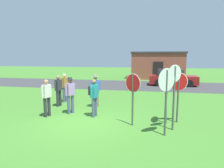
{
  "coord_description": "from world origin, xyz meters",
  "views": [
    {
      "loc": [
        2.72,
        -7.63,
        2.71
      ],
      "look_at": [
        0.76,
        2.23,
        1.3
      ],
      "focal_mm": 31.87,
      "sensor_mm": 36.0,
      "label": 1
    }
  ],
  "objects_px": {
    "stop_sign_rear_left": "(166,91)",
    "person_on_left": "(94,95)",
    "stop_sign_leaning_left": "(166,90)",
    "stop_sign_leaning_right": "(133,90)",
    "person_holding_notes": "(95,89)",
    "person_in_teal": "(65,86)",
    "person_near_signs": "(47,96)",
    "parked_car_on_street": "(172,78)",
    "stop_sign_center_cluster": "(178,89)",
    "person_in_blue": "(59,89)",
    "person_with_sunhat": "(70,93)",
    "stop_sign_tallest": "(174,87)"
  },
  "relations": [
    {
      "from": "stop_sign_leaning_right",
      "to": "person_holding_notes",
      "type": "distance_m",
      "value": 3.31
    },
    {
      "from": "stop_sign_tallest",
      "to": "stop_sign_center_cluster",
      "type": "xyz_separation_m",
      "value": [
        0.26,
        0.9,
        -0.2
      ]
    },
    {
      "from": "person_near_signs",
      "to": "stop_sign_rear_left",
      "type": "bearing_deg",
      "value": 1.52
    },
    {
      "from": "parked_car_on_street",
      "to": "person_in_teal",
      "type": "height_order",
      "value": "person_in_teal"
    },
    {
      "from": "stop_sign_center_cluster",
      "to": "person_in_blue",
      "type": "height_order",
      "value": "stop_sign_center_cluster"
    },
    {
      "from": "stop_sign_center_cluster",
      "to": "person_on_left",
      "type": "bearing_deg",
      "value": 177.94
    },
    {
      "from": "person_holding_notes",
      "to": "person_near_signs",
      "type": "bearing_deg",
      "value": -129.83
    },
    {
      "from": "stop_sign_leaning_left",
      "to": "person_holding_notes",
      "type": "bearing_deg",
      "value": 136.36
    },
    {
      "from": "person_in_teal",
      "to": "stop_sign_tallest",
      "type": "bearing_deg",
      "value": -30.83
    },
    {
      "from": "stop_sign_leaning_left",
      "to": "stop_sign_tallest",
      "type": "distance_m",
      "value": 0.68
    },
    {
      "from": "stop_sign_rear_left",
      "to": "person_with_sunhat",
      "type": "height_order",
      "value": "stop_sign_rear_left"
    },
    {
      "from": "parked_car_on_street",
      "to": "stop_sign_center_cluster",
      "type": "xyz_separation_m",
      "value": [
        -0.84,
        -10.92,
        0.72
      ]
    },
    {
      "from": "stop_sign_tallest",
      "to": "person_in_teal",
      "type": "bearing_deg",
      "value": 149.17
    },
    {
      "from": "stop_sign_leaning_left",
      "to": "person_near_signs",
      "type": "bearing_deg",
      "value": 166.65
    },
    {
      "from": "stop_sign_leaning_right",
      "to": "parked_car_on_street",
      "type": "bearing_deg",
      "value": 77.34
    },
    {
      "from": "stop_sign_tallest",
      "to": "person_with_sunhat",
      "type": "relative_size",
      "value": 1.39
    },
    {
      "from": "person_holding_notes",
      "to": "person_in_blue",
      "type": "bearing_deg",
      "value": -175.1
    },
    {
      "from": "stop_sign_tallest",
      "to": "person_with_sunhat",
      "type": "height_order",
      "value": "stop_sign_tallest"
    },
    {
      "from": "person_in_blue",
      "to": "stop_sign_center_cluster",
      "type": "bearing_deg",
      "value": -14.59
    },
    {
      "from": "stop_sign_tallest",
      "to": "stop_sign_leaning_right",
      "type": "xyz_separation_m",
      "value": [
        -1.51,
        0.19,
        -0.2
      ]
    },
    {
      "from": "stop_sign_center_cluster",
      "to": "person_holding_notes",
      "type": "xyz_separation_m",
      "value": [
        -3.97,
        1.73,
        -0.42
      ]
    },
    {
      "from": "person_with_sunhat",
      "to": "person_in_blue",
      "type": "xyz_separation_m",
      "value": [
        -1.19,
        1.19,
        -0.03
      ]
    },
    {
      "from": "person_in_teal",
      "to": "person_on_left",
      "type": "height_order",
      "value": "same"
    },
    {
      "from": "stop_sign_leaning_left",
      "to": "person_holding_notes",
      "type": "distance_m",
      "value": 4.72
    },
    {
      "from": "stop_sign_tallest",
      "to": "stop_sign_leaning_right",
      "type": "bearing_deg",
      "value": 172.65
    },
    {
      "from": "stop_sign_leaning_right",
      "to": "person_in_blue",
      "type": "bearing_deg",
      "value": 151.8
    },
    {
      "from": "parked_car_on_street",
      "to": "stop_sign_leaning_right",
      "type": "bearing_deg",
      "value": -102.66
    },
    {
      "from": "person_holding_notes",
      "to": "person_with_sunhat",
      "type": "relative_size",
      "value": 1.0
    },
    {
      "from": "stop_sign_leaning_left",
      "to": "stop_sign_leaning_right",
      "type": "relative_size",
      "value": 1.13
    },
    {
      "from": "person_with_sunhat",
      "to": "stop_sign_tallest",
      "type": "bearing_deg",
      "value": -15.58
    },
    {
      "from": "stop_sign_center_cluster",
      "to": "person_on_left",
      "type": "height_order",
      "value": "stop_sign_center_cluster"
    },
    {
      "from": "person_in_teal",
      "to": "stop_sign_leaning_right",
      "type": "bearing_deg",
      "value": -37.23
    },
    {
      "from": "stop_sign_leaning_left",
      "to": "person_in_teal",
      "type": "xyz_separation_m",
      "value": [
        -5.53,
        4.09,
        -0.65
      ]
    },
    {
      "from": "stop_sign_rear_left",
      "to": "parked_car_on_street",
      "type": "bearing_deg",
      "value": 83.23
    },
    {
      "from": "parked_car_on_street",
      "to": "stop_sign_leaning_left",
      "type": "distance_m",
      "value": 12.53
    },
    {
      "from": "stop_sign_rear_left",
      "to": "person_on_left",
      "type": "height_order",
      "value": "stop_sign_rear_left"
    },
    {
      "from": "stop_sign_leaning_left",
      "to": "stop_sign_tallest",
      "type": "bearing_deg",
      "value": 61.81
    },
    {
      "from": "parked_car_on_street",
      "to": "stop_sign_tallest",
      "type": "distance_m",
      "value": 11.91
    },
    {
      "from": "stop_sign_center_cluster",
      "to": "stop_sign_leaning_right",
      "type": "bearing_deg",
      "value": -158.38
    },
    {
      "from": "parked_car_on_street",
      "to": "stop_sign_rear_left",
      "type": "relative_size",
      "value": 2.22
    },
    {
      "from": "parked_car_on_street",
      "to": "stop_sign_leaning_left",
      "type": "xyz_separation_m",
      "value": [
        -1.42,
        -12.42,
        0.91
      ]
    },
    {
      "from": "stop_sign_leaning_left",
      "to": "stop_sign_center_cluster",
      "type": "xyz_separation_m",
      "value": [
        0.58,
        1.5,
        -0.19
      ]
    },
    {
      "from": "stop_sign_center_cluster",
      "to": "stop_sign_rear_left",
      "type": "bearing_deg",
      "value": -162.21
    },
    {
      "from": "stop_sign_leaning_left",
      "to": "stop_sign_center_cluster",
      "type": "height_order",
      "value": "stop_sign_leaning_left"
    },
    {
      "from": "stop_sign_rear_left",
      "to": "person_holding_notes",
      "type": "distance_m",
      "value": 3.98
    },
    {
      "from": "parked_car_on_street",
      "to": "stop_sign_leaning_right",
      "type": "xyz_separation_m",
      "value": [
        -2.61,
        -11.63,
        0.71
      ]
    },
    {
      "from": "stop_sign_rear_left",
      "to": "person_near_signs",
      "type": "relative_size",
      "value": 1.15
    },
    {
      "from": "person_holding_notes",
      "to": "person_on_left",
      "type": "height_order",
      "value": "person_holding_notes"
    },
    {
      "from": "parked_car_on_street",
      "to": "person_near_signs",
      "type": "distance_m",
      "value": 12.96
    },
    {
      "from": "stop_sign_leaning_left",
      "to": "person_on_left",
      "type": "relative_size",
      "value": 1.38
    }
  ]
}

